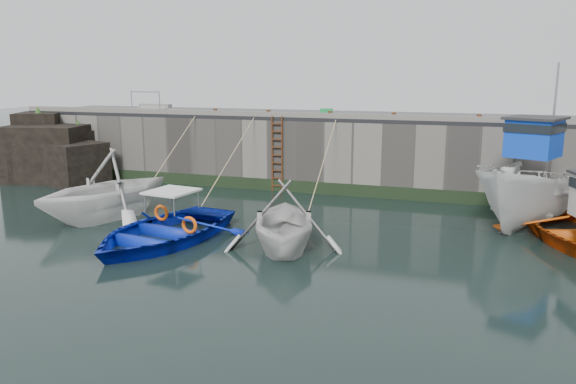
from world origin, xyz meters
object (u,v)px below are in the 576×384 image
(boat_far_white, at_px, (535,190))
(bollard_b, at_px, (268,113))
(bollard_c, at_px, (330,114))
(boat_near_blue, at_px, (163,241))
(ladder, at_px, (277,154))
(bollard_a, at_px, (215,112))
(bollard_e, at_px, (479,118))
(boat_near_blacktrim, at_px, (284,247))
(fish_crate, at_px, (327,112))
(bollard_d, at_px, (394,116))
(boat_near_white, at_px, (107,218))

(boat_far_white, distance_m, bollard_b, 10.94)
(bollard_c, bearing_deg, boat_near_blue, -109.63)
(ladder, bearing_deg, bollard_a, 173.62)
(boat_far_white, height_order, bollard_e, boat_far_white)
(ladder, relative_size, boat_near_blacktrim, 0.74)
(fish_crate, height_order, bollard_d, fish_crate)
(bollard_e, bearing_deg, fish_crate, 166.82)
(ladder, relative_size, bollard_e, 11.43)
(bollard_b, distance_m, bollard_e, 8.50)
(boat_near_white, distance_m, bollard_a, 7.42)
(boat_near_blue, relative_size, bollard_d, 19.86)
(boat_near_white, height_order, boat_near_blue, boat_near_white)
(boat_near_white, distance_m, bollard_e, 14.12)
(bollard_d, bearing_deg, bollard_a, 180.00)
(bollard_d, bearing_deg, bollard_e, 0.00)
(ladder, distance_m, boat_near_blacktrim, 8.14)
(boat_near_white, height_order, fish_crate, fish_crate)
(boat_near_blue, height_order, boat_far_white, boat_far_white)
(fish_crate, bearing_deg, boat_near_blacktrim, -94.54)
(boat_near_white, xyz_separation_m, bollard_b, (3.56, 6.57, 3.30))
(bollard_b, bearing_deg, boat_near_blacktrim, -66.45)
(boat_near_blue, height_order, bollard_c, bollard_c)
(fish_crate, bearing_deg, bollard_a, -174.43)
(bollard_b, height_order, bollard_e, same)
(bollard_b, xyz_separation_m, bollard_e, (8.50, 0.00, 0.00))
(bollard_c, bearing_deg, bollard_a, 180.00)
(boat_far_white, relative_size, bollard_e, 26.25)
(fish_crate, xyz_separation_m, bollard_a, (-4.66, -1.48, -0.00))
(fish_crate, bearing_deg, bollard_e, -25.27)
(bollard_c, bearing_deg, bollard_b, 180.00)
(bollard_b, bearing_deg, bollard_e, 0.00)
(boat_near_white, bearing_deg, bollard_b, 79.81)
(bollard_c, bearing_deg, boat_near_white, -133.64)
(bollard_d, xyz_separation_m, bollard_e, (3.20, 0.00, 0.00))
(bollard_b, relative_size, bollard_c, 1.00)
(bollard_a, bearing_deg, bollard_c, 0.00)
(ladder, height_order, boat_near_blue, ladder)
(bollard_a, height_order, bollard_d, same)
(boat_near_blacktrim, relative_size, bollard_a, 15.35)
(boat_near_white, bearing_deg, ladder, 75.19)
(boat_near_white, height_order, bollard_d, bollard_d)
(boat_far_white, height_order, bollard_d, boat_far_white)
(ladder, xyz_separation_m, bollard_c, (2.20, 0.34, 1.71))
(ladder, relative_size, bollard_c, 11.43)
(bollard_b, bearing_deg, ladder, -33.86)
(bollard_c, xyz_separation_m, bollard_d, (2.60, 0.00, 0.00))
(boat_near_white, relative_size, boat_far_white, 0.70)
(bollard_e, bearing_deg, bollard_b, 180.00)
(boat_near_blacktrim, distance_m, boat_far_white, 8.91)
(boat_far_white, relative_size, bollard_b, 26.25)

